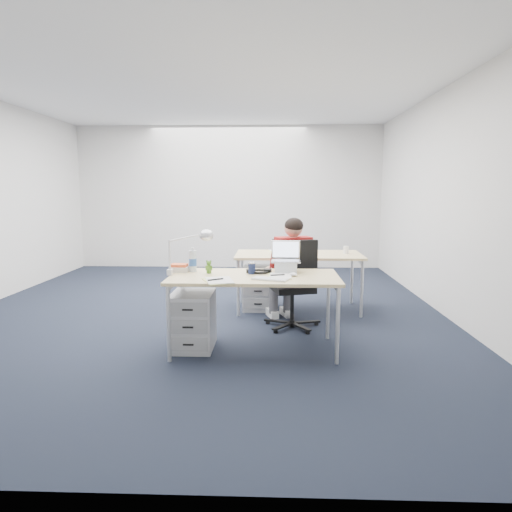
{
  "coord_description": "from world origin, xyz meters",
  "views": [
    {
      "loc": [
        0.88,
        -5.6,
        1.52
      ],
      "look_at": [
        0.7,
        -0.87,
        0.85
      ],
      "focal_mm": 32.0,
      "sensor_mm": 36.0,
      "label": 1
    }
  ],
  "objects_px": {
    "office_chair": "(293,303)",
    "desk_lamp": "(184,251)",
    "bear_figurine": "(209,267)",
    "dark_laptop": "(285,248)",
    "water_bottle": "(193,260)",
    "cordless_phone": "(193,262)",
    "sunglasses": "(288,272)",
    "headphones": "(259,271)",
    "seated_person": "(289,272)",
    "wireless_keyboard": "(270,279)",
    "far_cup": "(346,250)",
    "desk_far": "(298,257)",
    "silver_laptop": "(286,257)",
    "computer_mouse": "(294,274)",
    "desk_near": "(254,280)",
    "can_koozie": "(252,268)",
    "drawer_pedestal_near": "(193,320)",
    "book_stack": "(179,268)",
    "drawer_pedestal_far": "(259,287)"
  },
  "relations": [
    {
      "from": "office_chair",
      "to": "water_bottle",
      "type": "xyz_separation_m",
      "value": [
        -1.02,
        -0.54,
        0.57
      ]
    },
    {
      "from": "seated_person",
      "to": "far_cup",
      "type": "xyz_separation_m",
      "value": [
        0.76,
        0.69,
        0.17
      ]
    },
    {
      "from": "drawer_pedestal_near",
      "to": "wireless_keyboard",
      "type": "bearing_deg",
      "value": -17.47
    },
    {
      "from": "drawer_pedestal_near",
      "to": "book_stack",
      "type": "distance_m",
      "value": 0.54
    },
    {
      "from": "headphones",
      "to": "seated_person",
      "type": "bearing_deg",
      "value": 58.6
    },
    {
      "from": "cordless_phone",
      "to": "desk_lamp",
      "type": "bearing_deg",
      "value": -99.85
    },
    {
      "from": "wireless_keyboard",
      "to": "cordless_phone",
      "type": "xyz_separation_m",
      "value": [
        -0.78,
        0.48,
        0.08
      ]
    },
    {
      "from": "desk_lamp",
      "to": "far_cup",
      "type": "relative_size",
      "value": 4.79
    },
    {
      "from": "sunglasses",
      "to": "book_stack",
      "type": "bearing_deg",
      "value": -161.31
    },
    {
      "from": "desk_far",
      "to": "headphones",
      "type": "distance_m",
      "value": 1.47
    },
    {
      "from": "office_chair",
      "to": "wireless_keyboard",
      "type": "distance_m",
      "value": 1.07
    },
    {
      "from": "bear_figurine",
      "to": "dark_laptop",
      "type": "xyz_separation_m",
      "value": [
        0.77,
        1.14,
        0.05
      ]
    },
    {
      "from": "seated_person",
      "to": "headphones",
      "type": "distance_m",
      "value": 0.83
    },
    {
      "from": "drawer_pedestal_near",
      "to": "can_koozie",
      "type": "distance_m",
      "value": 0.77
    },
    {
      "from": "office_chair",
      "to": "desk_lamp",
      "type": "relative_size",
      "value": 2.22
    },
    {
      "from": "drawer_pedestal_far",
      "to": "desk_lamp",
      "type": "height_order",
      "value": "desk_lamp"
    },
    {
      "from": "far_cup",
      "to": "office_chair",
      "type": "bearing_deg",
      "value": -129.73
    },
    {
      "from": "desk_near",
      "to": "book_stack",
      "type": "relative_size",
      "value": 9.15
    },
    {
      "from": "headphones",
      "to": "desk_lamp",
      "type": "relative_size",
      "value": 0.55
    },
    {
      "from": "cordless_phone",
      "to": "dark_laptop",
      "type": "bearing_deg",
      "value": 44.18
    },
    {
      "from": "silver_laptop",
      "to": "computer_mouse",
      "type": "relative_size",
      "value": 3.13
    },
    {
      "from": "far_cup",
      "to": "dark_laptop",
      "type": "bearing_deg",
      "value": -156.89
    },
    {
      "from": "sunglasses",
      "to": "office_chair",
      "type": "bearing_deg",
      "value": 103.68
    },
    {
      "from": "office_chair",
      "to": "drawer_pedestal_near",
      "type": "xyz_separation_m",
      "value": [
        -1.0,
        -0.7,
        -0.01
      ]
    },
    {
      "from": "cordless_phone",
      "to": "dark_laptop",
      "type": "relative_size",
      "value": 0.55
    },
    {
      "from": "seated_person",
      "to": "water_bottle",
      "type": "relative_size",
      "value": 5.06
    },
    {
      "from": "desk_far",
      "to": "far_cup",
      "type": "distance_m",
      "value": 0.62
    },
    {
      "from": "book_stack",
      "to": "desk_lamp",
      "type": "xyz_separation_m",
      "value": [
        0.08,
        -0.17,
        0.19
      ]
    },
    {
      "from": "silver_laptop",
      "to": "cordless_phone",
      "type": "bearing_deg",
      "value": 176.38
    },
    {
      "from": "desk_far",
      "to": "can_koozie",
      "type": "bearing_deg",
      "value": -110.08
    },
    {
      "from": "drawer_pedestal_near",
      "to": "can_koozie",
      "type": "bearing_deg",
      "value": 5.45
    },
    {
      "from": "cordless_phone",
      "to": "sunglasses",
      "type": "bearing_deg",
      "value": -9.86
    },
    {
      "from": "can_koozie",
      "to": "sunglasses",
      "type": "height_order",
      "value": "can_koozie"
    },
    {
      "from": "silver_laptop",
      "to": "computer_mouse",
      "type": "xyz_separation_m",
      "value": [
        0.07,
        -0.2,
        -0.13
      ]
    },
    {
      "from": "dark_laptop",
      "to": "wireless_keyboard",
      "type": "bearing_deg",
      "value": -100.1
    },
    {
      "from": "can_koozie",
      "to": "far_cup",
      "type": "xyz_separation_m",
      "value": [
        1.14,
        1.5,
        -0.01
      ]
    },
    {
      "from": "desk_near",
      "to": "desk_lamp",
      "type": "relative_size",
      "value": 3.51
    },
    {
      "from": "book_stack",
      "to": "dark_laptop",
      "type": "bearing_deg",
      "value": 44.93
    },
    {
      "from": "seated_person",
      "to": "desk_lamp",
      "type": "height_order",
      "value": "seated_person"
    },
    {
      "from": "book_stack",
      "to": "bear_figurine",
      "type": "bearing_deg",
      "value": -12.59
    },
    {
      "from": "water_bottle",
      "to": "desk_lamp",
      "type": "bearing_deg",
      "value": -104.61
    },
    {
      "from": "desk_near",
      "to": "office_chair",
      "type": "relative_size",
      "value": 1.58
    },
    {
      "from": "water_bottle",
      "to": "dark_laptop",
      "type": "height_order",
      "value": "water_bottle"
    },
    {
      "from": "silver_laptop",
      "to": "cordless_phone",
      "type": "height_order",
      "value": "silver_laptop"
    },
    {
      "from": "can_koozie",
      "to": "bear_figurine",
      "type": "bearing_deg",
      "value": 177.43
    },
    {
      "from": "desk_near",
      "to": "can_koozie",
      "type": "height_order",
      "value": "can_koozie"
    },
    {
      "from": "seated_person",
      "to": "desk_lamp",
      "type": "xyz_separation_m",
      "value": [
        -1.03,
        -0.9,
        0.35
      ]
    },
    {
      "from": "wireless_keyboard",
      "to": "office_chair",
      "type": "bearing_deg",
      "value": 95.17
    },
    {
      "from": "water_bottle",
      "to": "sunglasses",
      "type": "height_order",
      "value": "water_bottle"
    },
    {
      "from": "cordless_phone",
      "to": "can_koozie",
      "type": "bearing_deg",
      "value": -18.38
    }
  ]
}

